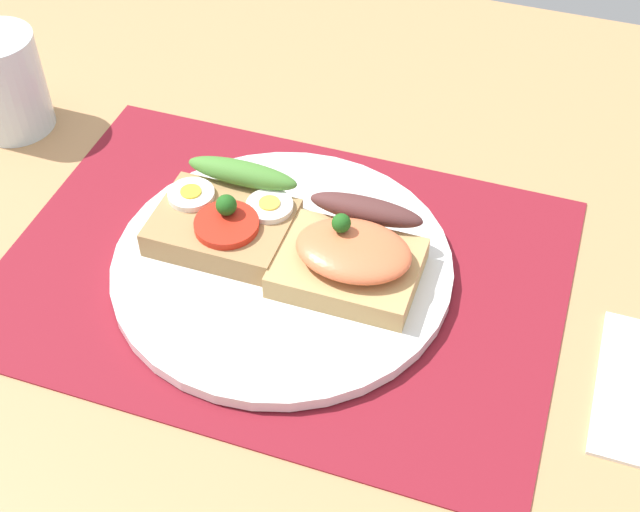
{
  "coord_description": "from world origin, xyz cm",
  "views": [
    {
      "loc": [
        17.11,
        -41.72,
        48.49
      ],
      "look_at": [
        3.0,
        0.0,
        2.8
      ],
      "focal_mm": 48.78,
      "sensor_mm": 36.0,
      "label": 1
    }
  ],
  "objects_px": {
    "plate": "(282,265)",
    "sandwich_salmon": "(352,254)",
    "sandwich_egg_tomato": "(226,217)",
    "drinking_glass": "(5,83)"
  },
  "relations": [
    {
      "from": "sandwich_salmon",
      "to": "plate",
      "type": "bearing_deg",
      "value": -173.57
    },
    {
      "from": "plate",
      "to": "drinking_glass",
      "type": "bearing_deg",
      "value": 162.0
    },
    {
      "from": "plate",
      "to": "sandwich_egg_tomato",
      "type": "xyz_separation_m",
      "value": [
        -0.05,
        0.02,
        0.02
      ]
    },
    {
      "from": "drinking_glass",
      "to": "sandwich_salmon",
      "type": "bearing_deg",
      "value": -14.47
    },
    {
      "from": "plate",
      "to": "sandwich_salmon",
      "type": "height_order",
      "value": "sandwich_salmon"
    },
    {
      "from": "plate",
      "to": "sandwich_salmon",
      "type": "distance_m",
      "value": 0.06
    },
    {
      "from": "sandwich_egg_tomato",
      "to": "drinking_glass",
      "type": "xyz_separation_m",
      "value": [
        -0.24,
        0.08,
        0.02
      ]
    },
    {
      "from": "sandwich_salmon",
      "to": "drinking_glass",
      "type": "distance_m",
      "value": 0.36
    },
    {
      "from": "plate",
      "to": "sandwich_egg_tomato",
      "type": "distance_m",
      "value": 0.06
    },
    {
      "from": "drinking_glass",
      "to": "sandwich_egg_tomato",
      "type": "bearing_deg",
      "value": -18.16
    }
  ]
}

